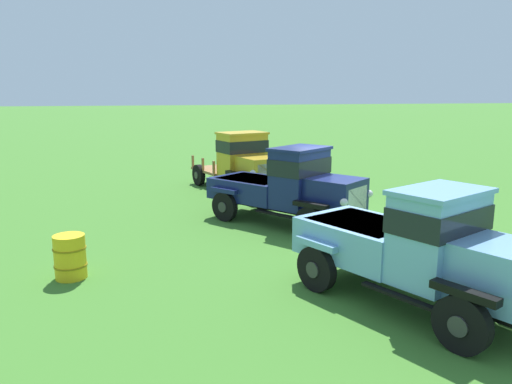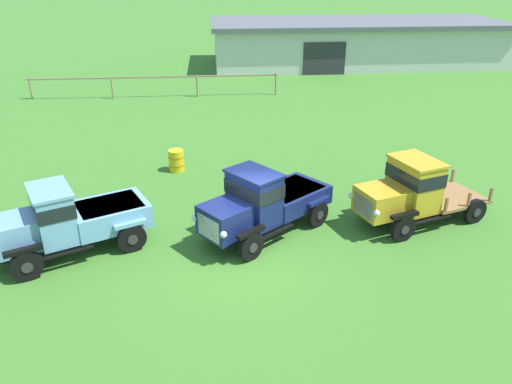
{
  "view_description": "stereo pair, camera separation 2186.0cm",
  "coord_description": "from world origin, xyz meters",
  "views": [
    {
      "loc": [
        -12.6,
        5.47,
        3.74
      ],
      "look_at": [
        0.51,
        2.45,
        1.0
      ],
      "focal_mm": 35.0,
      "sensor_mm": 36.0,
      "label": 1
    },
    {
      "loc": [
        -0.81,
        -12.43,
        8.0
      ],
      "look_at": [
        0.51,
        2.45,
        1.0
      ],
      "focal_mm": 35.0,
      "sensor_mm": 36.0,
      "label": 2
    }
  ],
  "objects": [
    {
      "name": "paddock_fence",
      "position": [
        -4.42,
        19.38,
        1.04
      ],
      "size": [
        15.62,
        0.6,
        1.38
      ],
      "color": "#997F60",
      "rests_on": "ground"
    },
    {
      "name": "oil_drum_near_fence",
      "position": [
        -2.4,
        6.98,
        0.45
      ],
      "size": [
        0.65,
        0.65,
        0.9
      ],
      "color": "gold",
      "rests_on": "ground"
    },
    {
      "name": "vintage_truck_foreground_near",
      "position": [
        -5.22,
        0.84,
        1.08
      ],
      "size": [
        4.93,
        3.48,
        2.16
      ],
      "color": "black",
      "rests_on": "ground"
    },
    {
      "name": "farm_shed",
      "position": [
        11.11,
        29.33,
        1.75
      ],
      "size": [
        23.68,
        9.18,
        3.47
      ],
      "color": "silver",
      "rests_on": "ground"
    },
    {
      "name": "vintage_truck_midrow_center",
      "position": [
        5.46,
        1.77,
        1.15
      ],
      "size": [
        4.94,
        3.16,
        2.23
      ],
      "color": "black",
      "rests_on": "ground"
    },
    {
      "name": "vintage_truck_second_in_line",
      "position": [
        0.61,
        1.46,
        1.09
      ],
      "size": [
        4.64,
        4.09,
        2.23
      ],
      "color": "black",
      "rests_on": "ground"
    },
    {
      "name": "ground_plane",
      "position": [
        0.0,
        0.0,
        0.0
      ],
      "size": [
        240.0,
        240.0,
        0.0
      ],
      "primitive_type": "plane",
      "color": "#3D7528"
    }
  ]
}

